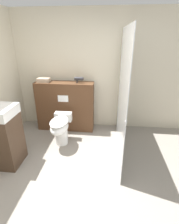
% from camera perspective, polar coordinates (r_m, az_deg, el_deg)
% --- Properties ---
extents(ground_plane, '(12.00, 12.00, 0.00)m').
position_cam_1_polar(ground_plane, '(2.60, -6.97, -26.45)').
color(ground_plane, gray).
extents(wall_back, '(8.00, 0.06, 2.50)m').
position_cam_1_polar(wall_back, '(3.89, -0.65, 12.83)').
color(wall_back, beige).
rests_on(wall_back, ground_plane).
extents(partition_panel, '(1.25, 0.33, 1.08)m').
position_cam_1_polar(partition_panel, '(3.91, -7.86, 1.83)').
color(partition_panel, '#51331E').
rests_on(partition_panel, ground_plane).
extents(shower_glass, '(0.04, 1.83, 2.12)m').
position_cam_1_polar(shower_glass, '(3.00, 10.54, 5.32)').
color(shower_glass, silver).
rests_on(shower_glass, ground_plane).
extents(toilet, '(0.34, 0.64, 0.57)m').
position_cam_1_polar(toilet, '(3.41, -9.43, -5.12)').
color(toilet, white).
rests_on(toilet, ground_plane).
extents(hair_drier, '(0.20, 0.07, 0.12)m').
position_cam_1_polar(hair_drier, '(3.66, -3.42, 10.78)').
color(hair_drier, '#2D2D33').
rests_on(hair_drier, partition_panel).
extents(folded_towel, '(0.25, 0.16, 0.08)m').
position_cam_1_polar(folded_towel, '(3.84, -14.75, 10.03)').
color(folded_towel, tan).
rests_on(folded_towel, partition_panel).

